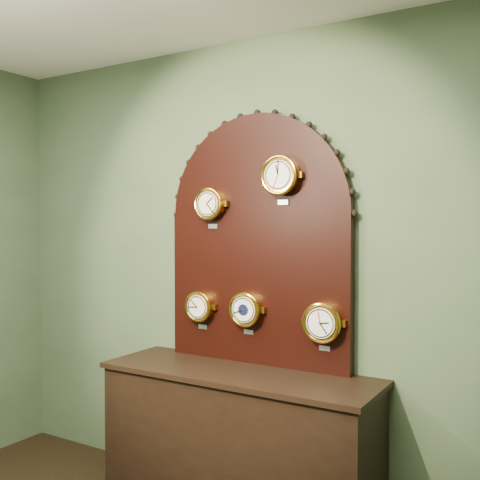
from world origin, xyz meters
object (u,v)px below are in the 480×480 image
Objects in this scene: arabic_clock at (280,176)px; barometer at (246,309)px; shop_counter at (238,445)px; display_board at (257,231)px; hygrometer at (200,306)px; roman_clock at (210,204)px; tide_clock at (323,322)px.

arabic_clock is 1.08× the size of barometer.
shop_counter is 0.78m from barometer.
display_board is 0.61m from hygrometer.
arabic_clock is 1.15× the size of hygrometer.
hygrometer is at bearing 157.66° from shop_counter.
barometer is (0.26, -0.00, -0.63)m from roman_clock.
roman_clock reaches higher than tide_clock.
shop_counter is at bearing -161.29° from tide_clock.
barometer reaches higher than shop_counter.
barometer is (-0.04, -0.07, -0.46)m from display_board.
barometer is at bearing -0.10° from hygrometer.
arabic_clock is at bearing -19.32° from display_board.
tide_clock is (0.49, -0.00, -0.03)m from barometer.
tide_clock is at bearing 18.71° from shop_counter.
display_board is 0.35m from roman_clock.
arabic_clock reaches higher than tide_clock.
arabic_clock reaches higher than shop_counter.
roman_clock is 0.97× the size of barometer.
roman_clock is (-0.30, 0.15, 1.39)m from shop_counter.
arabic_clock is at bearing -179.98° from tide_clock.
shop_counter is 6.11× the size of barometer.
roman_clock is at bearing -167.49° from display_board.
hygrometer is at bearing 179.90° from arabic_clock.
tide_clock is (0.45, 0.15, 0.73)m from shop_counter.
roman_clock is at bearing 152.60° from shop_counter.
display_board is at bearing 12.51° from roman_clock.
barometer is at bearing 179.96° from tide_clock.
tide_clock is at bearing -0.04° from barometer.
shop_counter is at bearing -75.85° from barometer.
display_board is 5.41× the size of arabic_clock.
display_board is 0.47m from barometer.
display_board is at bearing 59.72° from barometer.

